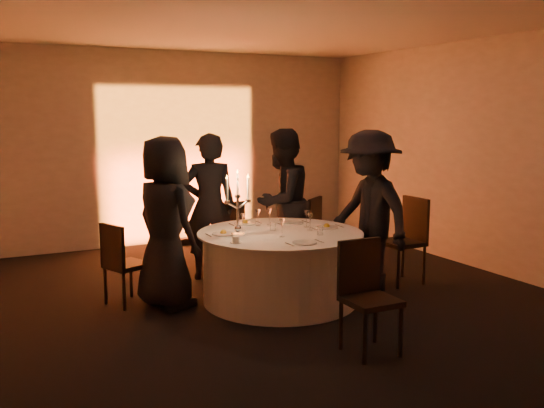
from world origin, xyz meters
name	(u,v)px	position (x,y,z in m)	size (l,w,h in m)	color
floor	(280,300)	(0.00, 0.00, 0.00)	(7.00, 7.00, 0.00)	black
ceiling	(281,19)	(0.00, 0.00, 3.00)	(7.00, 7.00, 0.00)	silver
wall_back	(179,148)	(0.00, 3.50, 1.50)	(7.00, 7.00, 0.00)	#A9A39D
wall_right	(487,156)	(3.00, 0.00, 1.50)	(7.00, 7.00, 0.00)	#A9A39D
uplighter_fixture	(187,241)	(0.00, 3.20, 0.05)	(0.25, 0.12, 0.10)	black
banquet_table	(280,267)	(0.00, 0.00, 0.38)	(1.80, 1.80, 0.77)	black
chair_left	(121,260)	(-1.59, 0.62, 0.50)	(0.51, 0.51, 0.89)	black
chair_back_left	(227,231)	(-0.01, 1.48, 0.51)	(0.40, 0.40, 0.92)	black
chair_back_right	(307,228)	(0.97, 1.10, 0.53)	(0.58, 0.58, 0.95)	black
chair_right	(407,235)	(1.72, -0.02, 0.59)	(0.46, 0.46, 1.04)	black
chair_front	(366,289)	(0.02, -1.57, 0.54)	(0.43, 0.43, 0.97)	black
guest_left	(165,223)	(-1.17, 0.37, 0.91)	(0.89, 0.58, 1.82)	black
guest_back_left	(209,207)	(-0.36, 1.21, 0.90)	(0.66, 0.43, 1.81)	black
guest_back_right	(282,202)	(0.55, 1.02, 0.93)	(0.90, 0.70, 1.85)	black
guest_right	(369,211)	(1.10, -0.10, 0.93)	(1.20, 0.69, 1.86)	black
plate_left	(223,233)	(-0.60, 0.15, 0.79)	(0.36, 0.24, 0.08)	white
plate_back_left	(245,222)	(-0.15, 0.60, 0.79)	(0.36, 0.26, 0.08)	white
plate_back_right	(293,223)	(0.37, 0.39, 0.78)	(0.35, 0.25, 0.01)	white
plate_right	(327,226)	(0.58, -0.02, 0.79)	(0.36, 0.26, 0.08)	white
plate_front	(305,243)	(-0.05, -0.62, 0.78)	(0.36, 0.24, 0.01)	white
coffee_cup	(236,240)	(-0.65, -0.29, 0.80)	(0.11, 0.11, 0.07)	white
candelabra	(238,213)	(-0.49, 0.03, 1.01)	(0.30, 0.14, 0.70)	silver
wine_glass_a	(310,218)	(0.33, -0.07, 0.91)	(0.07, 0.07, 0.19)	white
wine_glass_b	(307,215)	(0.39, 0.11, 0.91)	(0.07, 0.07, 0.19)	white
wine_glass_c	(282,224)	(-0.10, -0.24, 0.91)	(0.07, 0.07, 0.19)	white
wine_glass_d	(243,218)	(-0.33, 0.25, 0.91)	(0.07, 0.07, 0.19)	white
wine_glass_e	(269,213)	(0.08, 0.42, 0.91)	(0.07, 0.07, 0.19)	white
wine_glass_f	(258,214)	(-0.06, 0.44, 0.91)	(0.07, 0.07, 0.19)	white
tumbler_a	(273,226)	(-0.03, 0.12, 0.82)	(0.07, 0.07, 0.09)	white
tumbler_b	(320,231)	(0.31, -0.33, 0.82)	(0.07, 0.07, 0.09)	white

